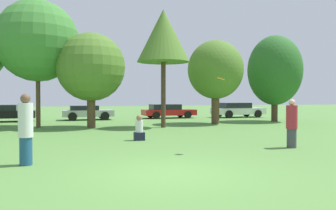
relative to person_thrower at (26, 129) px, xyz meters
The scene contains 14 objects.
ground_plane 3.91m from the person_thrower, 29.97° to the right, with size 120.00×120.00×0.00m, color #54843D.
person_thrower is the anchor object (origin of this frame).
person_catcher 8.42m from the person_thrower, ahead, with size 0.38×0.38×1.67m.
frisbee 5.80m from the person_thrower, ahead, with size 0.25×0.24×0.13m.
bystander_sitting 5.49m from the person_thrower, 46.93° to the left, with size 0.41×0.34×1.03m.
tree_2 12.04m from the person_thrower, 93.84° to the left, with size 4.68×4.68×7.33m.
tree_3 10.80m from the person_thrower, 78.01° to the left, with size 3.90×3.90×5.43m.
tree_4 11.97m from the person_thrower, 56.22° to the left, with size 3.03×3.03×6.81m.
tree_5 15.11m from the person_thrower, 46.78° to the left, with size 3.65×3.65×5.49m.
tree_6 19.30m from the person_thrower, 37.37° to the left, with size 3.85×3.85×6.20m.
parked_car_black 17.04m from the person_thrower, 102.05° to the left, with size 4.14×2.17×1.21m.
parked_car_silver 17.26m from the person_thrower, 82.59° to the left, with size 3.89×2.09×1.11m.
parked_car_red 19.60m from the person_thrower, 63.18° to the left, with size 4.46×2.12×1.17m.
parked_car_white 22.53m from the person_thrower, 48.33° to the left, with size 4.60×2.16×1.28m.
Camera 1 is at (-2.13, -7.15, 1.73)m, focal length 35.17 mm.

